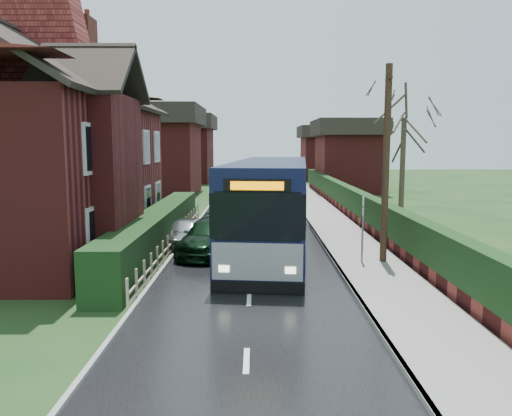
{
  "coord_description": "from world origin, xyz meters",
  "views": [
    {
      "loc": [
        0.19,
        -15.56,
        4.36
      ],
      "look_at": [
        0.2,
        4.24,
        1.8
      ],
      "focal_mm": 35.0,
      "sensor_mm": 36.0,
      "label": 1
    }
  ],
  "objects_px": {
    "brick_house": "(35,143)",
    "car_green": "(211,236)",
    "bus": "(271,207)",
    "car_silver": "(186,232)",
    "bus_stop_sign": "(363,220)",
    "telegraph_pole": "(386,165)"
  },
  "relations": [
    {
      "from": "brick_house",
      "to": "car_green",
      "type": "distance_m",
      "value": 8.07
    },
    {
      "from": "telegraph_pole",
      "to": "bus",
      "type": "bearing_deg",
      "value": 153.15
    },
    {
      "from": "bus",
      "to": "car_green",
      "type": "height_order",
      "value": "bus"
    },
    {
      "from": "bus",
      "to": "car_green",
      "type": "distance_m",
      "value": 2.68
    },
    {
      "from": "brick_house",
      "to": "bus_stop_sign",
      "type": "height_order",
      "value": "brick_house"
    },
    {
      "from": "bus",
      "to": "car_silver",
      "type": "relative_size",
      "value": 3.4
    },
    {
      "from": "bus_stop_sign",
      "to": "telegraph_pole",
      "type": "xyz_separation_m",
      "value": [
        0.8,
        0.15,
        1.93
      ]
    },
    {
      "from": "brick_house",
      "to": "car_silver",
      "type": "relative_size",
      "value": 4.04
    },
    {
      "from": "bus",
      "to": "telegraph_pole",
      "type": "relative_size",
      "value": 1.73
    },
    {
      "from": "brick_house",
      "to": "car_green",
      "type": "xyz_separation_m",
      "value": [
        7.13,
        -0.78,
        -3.69
      ]
    },
    {
      "from": "bus",
      "to": "car_green",
      "type": "xyz_separation_m",
      "value": [
        -2.4,
        -0.4,
        -1.14
      ]
    },
    {
      "from": "brick_house",
      "to": "car_green",
      "type": "height_order",
      "value": "brick_house"
    },
    {
      "from": "car_green",
      "to": "telegraph_pole",
      "type": "height_order",
      "value": "telegraph_pole"
    },
    {
      "from": "car_silver",
      "to": "telegraph_pole",
      "type": "xyz_separation_m",
      "value": [
        7.6,
        -3.23,
        2.98
      ]
    },
    {
      "from": "bus",
      "to": "bus_stop_sign",
      "type": "height_order",
      "value": "bus"
    },
    {
      "from": "brick_house",
      "to": "bus",
      "type": "height_order",
      "value": "brick_house"
    },
    {
      "from": "bus_stop_sign",
      "to": "telegraph_pole",
      "type": "bearing_deg",
      "value": 24.72
    },
    {
      "from": "car_silver",
      "to": "car_green",
      "type": "bearing_deg",
      "value": -39.81
    },
    {
      "from": "car_green",
      "to": "telegraph_pole",
      "type": "xyz_separation_m",
      "value": [
        6.4,
        -1.9,
        2.91
      ]
    },
    {
      "from": "car_green",
      "to": "brick_house",
      "type": "bearing_deg",
      "value": -177.08
    },
    {
      "from": "car_green",
      "to": "telegraph_pole",
      "type": "bearing_deg",
      "value": -7.38
    },
    {
      "from": "car_silver",
      "to": "telegraph_pole",
      "type": "height_order",
      "value": "telegraph_pole"
    }
  ]
}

